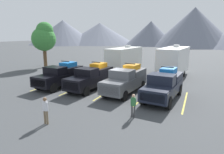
{
  "coord_description": "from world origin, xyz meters",
  "views": [
    {
      "loc": [
        7.36,
        -16.01,
        5.19
      ],
      "look_at": [
        0.0,
        0.73,
        1.2
      ],
      "focal_mm": 31.57,
      "sensor_mm": 36.0,
      "label": 1
    }
  ],
  "objects_px": {
    "camper_trailer_b": "(174,60)",
    "person_a": "(45,109)",
    "camper_trailer_a": "(125,58)",
    "pickup_truck_b": "(91,77)",
    "pickup_truck_a": "(60,75)",
    "person_b": "(133,104)",
    "pickup_truck_d": "(164,85)",
    "pickup_truck_c": "(126,80)"
  },
  "relations": [
    {
      "from": "pickup_truck_c",
      "to": "camper_trailer_b",
      "type": "xyz_separation_m",
      "value": [
        3.11,
        8.56,
        0.87
      ]
    },
    {
      "from": "pickup_truck_b",
      "to": "camper_trailer_a",
      "type": "relative_size",
      "value": 0.72
    },
    {
      "from": "pickup_truck_c",
      "to": "camper_trailer_a",
      "type": "xyz_separation_m",
      "value": [
        -3.39,
        8.88,
        0.76
      ]
    },
    {
      "from": "camper_trailer_a",
      "to": "pickup_truck_b",
      "type": "bearing_deg",
      "value": -90.13
    },
    {
      "from": "pickup_truck_a",
      "to": "person_b",
      "type": "relative_size",
      "value": 3.55
    },
    {
      "from": "camper_trailer_a",
      "to": "camper_trailer_b",
      "type": "height_order",
      "value": "camper_trailer_b"
    },
    {
      "from": "camper_trailer_a",
      "to": "pickup_truck_c",
      "type": "bearing_deg",
      "value": -69.11
    },
    {
      "from": "person_a",
      "to": "person_b",
      "type": "relative_size",
      "value": 1.07
    },
    {
      "from": "person_a",
      "to": "person_b",
      "type": "distance_m",
      "value": 5.31
    },
    {
      "from": "person_b",
      "to": "pickup_truck_b",
      "type": "bearing_deg",
      "value": 140.17
    },
    {
      "from": "pickup_truck_a",
      "to": "person_a",
      "type": "distance_m",
      "value": 8.71
    },
    {
      "from": "person_b",
      "to": "pickup_truck_a",
      "type": "bearing_deg",
      "value": 154.31
    },
    {
      "from": "pickup_truck_c",
      "to": "person_a",
      "type": "bearing_deg",
      "value": -104.22
    },
    {
      "from": "person_a",
      "to": "person_b",
      "type": "bearing_deg",
      "value": 34.33
    },
    {
      "from": "pickup_truck_c",
      "to": "camper_trailer_b",
      "type": "relative_size",
      "value": 0.73
    },
    {
      "from": "person_b",
      "to": "camper_trailer_b",
      "type": "bearing_deg",
      "value": 86.77
    },
    {
      "from": "camper_trailer_a",
      "to": "person_b",
      "type": "xyz_separation_m",
      "value": [
        5.73,
        -13.94,
        -1.06
      ]
    },
    {
      "from": "pickup_truck_d",
      "to": "person_b",
      "type": "distance_m",
      "value": 4.7
    },
    {
      "from": "pickup_truck_a",
      "to": "pickup_truck_b",
      "type": "height_order",
      "value": "pickup_truck_b"
    },
    {
      "from": "pickup_truck_c",
      "to": "pickup_truck_a",
      "type": "bearing_deg",
      "value": -174.05
    },
    {
      "from": "person_b",
      "to": "pickup_truck_c",
      "type": "bearing_deg",
      "value": 114.84
    },
    {
      "from": "pickup_truck_d",
      "to": "camper_trailer_a",
      "type": "xyz_separation_m",
      "value": [
        -6.86,
        9.39,
        0.75
      ]
    },
    {
      "from": "pickup_truck_a",
      "to": "pickup_truck_d",
      "type": "height_order",
      "value": "pickup_truck_d"
    },
    {
      "from": "camper_trailer_a",
      "to": "camper_trailer_b",
      "type": "xyz_separation_m",
      "value": [
        6.5,
        -0.33,
        0.11
      ]
    },
    {
      "from": "person_b",
      "to": "camper_trailer_a",
      "type": "bearing_deg",
      "value": 112.35
    },
    {
      "from": "camper_trailer_b",
      "to": "person_a",
      "type": "xyz_separation_m",
      "value": [
        -5.15,
        -16.6,
        -1.1
      ]
    },
    {
      "from": "camper_trailer_a",
      "to": "person_b",
      "type": "distance_m",
      "value": 15.11
    },
    {
      "from": "camper_trailer_b",
      "to": "person_a",
      "type": "height_order",
      "value": "camper_trailer_b"
    },
    {
      "from": "pickup_truck_d",
      "to": "camper_trailer_b",
      "type": "bearing_deg",
      "value": 92.31
    },
    {
      "from": "pickup_truck_b",
      "to": "person_b",
      "type": "height_order",
      "value": "pickup_truck_b"
    },
    {
      "from": "pickup_truck_b",
      "to": "camper_trailer_a",
      "type": "height_order",
      "value": "camper_trailer_a"
    },
    {
      "from": "pickup_truck_b",
      "to": "person_a",
      "type": "distance_m",
      "value": 7.91
    },
    {
      "from": "pickup_truck_d",
      "to": "person_b",
      "type": "xyz_separation_m",
      "value": [
        -1.13,
        -4.55,
        -0.31
      ]
    },
    {
      "from": "camper_trailer_b",
      "to": "person_b",
      "type": "xyz_separation_m",
      "value": [
        -0.77,
        -13.61,
        -1.17
      ]
    },
    {
      "from": "pickup_truck_c",
      "to": "pickup_truck_d",
      "type": "relative_size",
      "value": 1.02
    },
    {
      "from": "pickup_truck_b",
      "to": "pickup_truck_d",
      "type": "height_order",
      "value": "pickup_truck_d"
    },
    {
      "from": "pickup_truck_b",
      "to": "person_b",
      "type": "distance_m",
      "value": 7.5
    },
    {
      "from": "pickup_truck_c",
      "to": "camper_trailer_a",
      "type": "height_order",
      "value": "camper_trailer_a"
    },
    {
      "from": "person_a",
      "to": "pickup_truck_b",
      "type": "bearing_deg",
      "value": 99.99
    },
    {
      "from": "pickup_truck_c",
      "to": "person_a",
      "type": "distance_m",
      "value": 8.31
    },
    {
      "from": "camper_trailer_a",
      "to": "person_b",
      "type": "height_order",
      "value": "camper_trailer_a"
    },
    {
      "from": "camper_trailer_b",
      "to": "person_b",
      "type": "relative_size",
      "value": 5.34
    }
  ]
}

